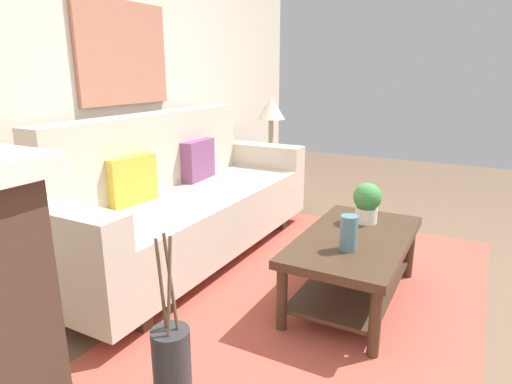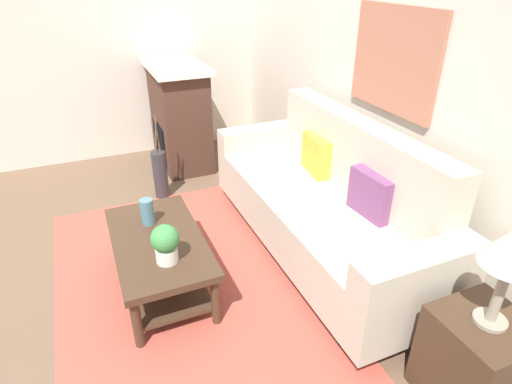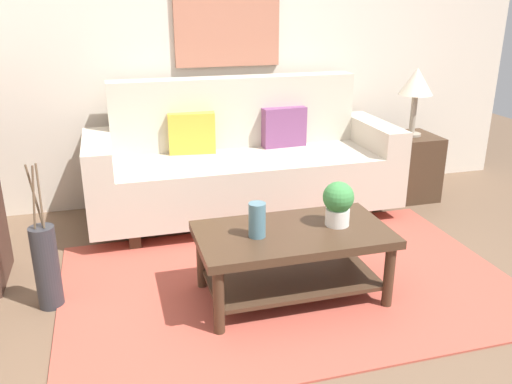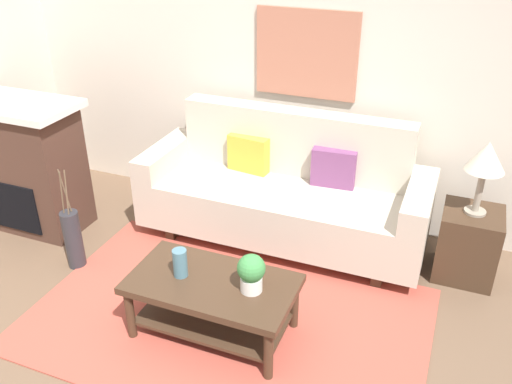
{
  "view_description": "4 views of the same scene",
  "coord_description": "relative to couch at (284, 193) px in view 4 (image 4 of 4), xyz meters",
  "views": [
    {
      "loc": [
        -2.44,
        -0.26,
        1.38
      ],
      "look_at": [
        0.2,
        1.15,
        0.54
      ],
      "focal_mm": 30.47,
      "sensor_mm": 36.0,
      "label": 1
    },
    {
      "loc": [
        2.44,
        0.04,
        2.1
      ],
      "look_at": [
        -0.11,
        1.13,
        0.59
      ],
      "focal_mm": 29.6,
      "sensor_mm": 36.0,
      "label": 2
    },
    {
      "loc": [
        -0.99,
        -2.25,
        1.68
      ],
      "look_at": [
        -0.11,
        0.88,
        0.49
      ],
      "focal_mm": 37.43,
      "sensor_mm": 36.0,
      "label": 3
    },
    {
      "loc": [
        1.29,
        -2.18,
        2.62
      ],
      "look_at": [
        -0.04,
        1.15,
        0.69
      ],
      "focal_mm": 38.29,
      "sensor_mm": 36.0,
      "label": 4
    }
  ],
  "objects": [
    {
      "name": "framed_painting",
      "position": [
        -0.0,
        0.47,
        1.07
      ],
      "size": [
        0.86,
        0.03,
        0.72
      ],
      "primitive_type": "cube",
      "color": "#B77056"
    },
    {
      "name": "coffee_table",
      "position": [
        -0.04,
        -1.31,
        -0.12
      ],
      "size": [
        1.1,
        0.6,
        0.43
      ],
      "color": "#422D1E",
      "rests_on": "ground_plane"
    },
    {
      "name": "floor_vase_branch_c",
      "position": [
        -1.42,
        -1.04,
        0.24
      ],
      "size": [
        0.05,
        0.02,
        0.36
      ],
      "primitive_type": "cylinder",
      "rotation": [
        0.01,
        0.1,
        0.0
      ],
      "color": "brown",
      "rests_on": "floor_vase"
    },
    {
      "name": "throw_pillow_plum",
      "position": [
        0.38,
        0.12,
        0.25
      ],
      "size": [
        0.37,
        0.15,
        0.32
      ],
      "primitive_type": "cube",
      "rotation": [
        0.0,
        0.0,
        0.08
      ],
      "color": "#7A4270",
      "rests_on": "couch"
    },
    {
      "name": "wall_back",
      "position": [
        -0.01,
        0.54,
        0.92
      ],
      "size": [
        5.38,
        0.1,
        2.7
      ],
      "primitive_type": "cube",
      "color": "beige",
      "rests_on": "ground_plane"
    },
    {
      "name": "throw_pillow_mustard",
      "position": [
        -0.38,
        0.12,
        0.25
      ],
      "size": [
        0.37,
        0.16,
        0.32
      ],
      "primitive_type": "cube",
      "rotation": [
        0.0,
        0.0,
        -0.12
      ],
      "color": "gold",
      "rests_on": "couch"
    },
    {
      "name": "couch",
      "position": [
        0.0,
        0.0,
        0.0
      ],
      "size": [
        2.39,
        0.84,
        1.08
      ],
      "color": "beige",
      "rests_on": "ground_plane"
    },
    {
      "name": "side_table",
      "position": [
        1.49,
        0.01,
        -0.15
      ],
      "size": [
        0.44,
        0.44,
        0.56
      ],
      "primitive_type": "cube",
      "color": "#422D1E",
      "rests_on": "ground_plane"
    },
    {
      "name": "area_rug",
      "position": [
        -0.01,
        -1.17,
        -0.43
      ],
      "size": [
        2.74,
        1.77,
        0.01
      ],
      "primitive_type": "cube",
      "color": "#B24C3D",
      "rests_on": "ground_plane"
    },
    {
      "name": "potted_plant_tabletop",
      "position": [
        0.23,
        -1.3,
        0.14
      ],
      "size": [
        0.18,
        0.18,
        0.26
      ],
      "color": "white",
      "rests_on": "coffee_table"
    },
    {
      "name": "floor_vase_branch_a",
      "position": [
        -1.39,
        -1.03,
        0.24
      ],
      "size": [
        0.01,
        0.05,
        0.36
      ],
      "primitive_type": "cylinder",
      "rotation": [
        -0.1,
        0.0,
        0.0
      ],
      "color": "brown",
      "rests_on": "floor_vase"
    },
    {
      "name": "fireplace",
      "position": [
        -2.15,
        -0.62,
        0.15
      ],
      "size": [
        1.02,
        0.58,
        1.16
      ],
      "color": "#472D23",
      "rests_on": "ground_plane"
    },
    {
      "name": "table_lamp",
      "position": [
        1.49,
        0.01,
        0.56
      ],
      "size": [
        0.28,
        0.28,
        0.57
      ],
      "color": "gray",
      "rests_on": "side_table"
    },
    {
      "name": "tabletop_vase",
      "position": [
        -0.26,
        -1.33,
        0.1
      ],
      "size": [
        0.1,
        0.1,
        0.2
      ],
      "primitive_type": "cylinder",
      "color": "slate",
      "rests_on": "coffee_table"
    },
    {
      "name": "floor_vase",
      "position": [
        -1.41,
        -1.03,
        -0.19
      ],
      "size": [
        0.14,
        0.14,
        0.49
      ],
      "primitive_type": "cylinder",
      "color": "#2D2D33",
      "rests_on": "ground_plane"
    },
    {
      "name": "floor_vase_branch_b",
      "position": [
        -1.42,
        -1.01,
        0.24
      ],
      "size": [
        0.05,
        0.03,
        0.36
      ],
      "primitive_type": "cylinder",
      "rotation": [
        0.04,
        -0.11,
        0.0
      ],
      "color": "brown",
      "rests_on": "floor_vase"
    },
    {
      "name": "ground_plane",
      "position": [
        -0.01,
        -1.67,
        -0.43
      ],
      "size": [
        9.38,
        9.38,
        0.0
      ],
      "primitive_type": "plane",
      "color": "brown"
    }
  ]
}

